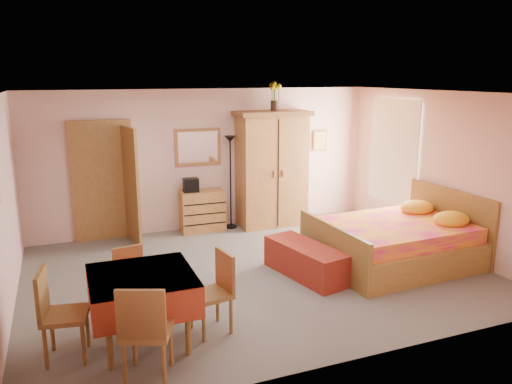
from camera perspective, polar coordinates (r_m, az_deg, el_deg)
name	(u,v)px	position (r m, az deg, el deg)	size (l,w,h in m)	color
floor	(257,273)	(7.44, 0.14, -9.22)	(6.50, 6.50, 0.00)	slate
ceiling	(257,93)	(6.88, 0.15, 11.23)	(6.50, 6.50, 0.00)	brown
wall_back	(208,160)	(9.37, -5.56, 3.71)	(6.50, 0.10, 2.60)	#D8A99D
wall_front	(354,240)	(4.90, 11.13, -5.38)	(6.50, 0.10, 2.60)	#D8A99D
wall_left	(2,209)	(6.60, -27.07, -1.75)	(0.10, 5.00, 2.60)	#D8A99D
wall_right	(440,171)	(8.76, 20.30, 2.28)	(0.10, 5.00, 2.60)	#D8A99D
doorway	(103,182)	(9.06, -17.08, 1.08)	(1.06, 0.12, 2.15)	#9E6B35
window	(394,152)	(9.63, 15.46, 4.45)	(0.08, 1.40, 1.95)	white
picture_back	(320,140)	(10.20, 7.30, 5.86)	(0.30, 0.04, 0.40)	#D8BF59
chest_of_drawers	(202,211)	(9.30, -6.14, -2.16)	(0.81, 0.40, 0.76)	#AF743B
wall_mirror	(198,147)	(9.27, -6.67, 5.14)	(0.86, 0.05, 0.68)	silver
stereo	(191,185)	(9.13, -7.46, 0.79)	(0.27, 0.20, 0.25)	black
floor_lamp	(231,182)	(9.35, -2.92, 1.09)	(0.22, 0.22, 1.75)	black
wardrobe	(272,169)	(9.49, 1.82, 2.64)	(1.40, 0.72, 2.19)	#AB6F3A
sunflower_vase	(275,96)	(9.37, 2.14, 10.88)	(0.21, 0.21, 0.53)	yellow
bed	(394,230)	(7.91, 15.53, -4.21)	(2.31, 1.82, 1.07)	#E9166E
bench	(306,260)	(7.30, 5.71, -7.79)	(0.51, 1.39, 0.46)	maroon
dining_table	(143,309)	(5.62, -12.75, -12.93)	(1.08, 1.08, 0.79)	maroon
chair_south	(147,329)	(5.00, -12.32, -15.08)	(0.45, 0.45, 0.99)	#AC723A
chair_north	(134,283)	(6.26, -13.81, -10.03)	(0.37, 0.37, 0.82)	#956232
chair_west	(65,314)	(5.54, -20.98, -12.93)	(0.44, 0.44, 0.97)	#966332
chair_east	(210,293)	(5.72, -5.24, -11.46)	(0.42, 0.42, 0.92)	olive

